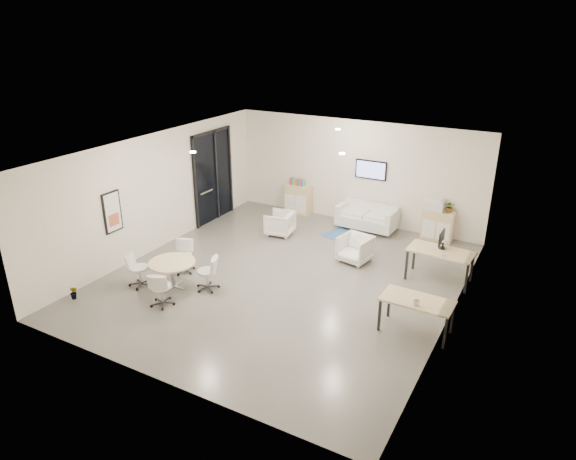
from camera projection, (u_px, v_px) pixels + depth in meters
The scene contains 21 objects.
room_shell at pixel (284, 218), 12.15m from camera, with size 9.60×10.60×4.80m.
glass_door at pixel (213, 174), 15.99m from camera, with size 0.09×1.90×2.85m.
artwork at pixel (112, 212), 12.65m from camera, with size 0.05×0.54×1.04m.
wall_tv at pixel (371, 170), 15.48m from camera, with size 0.98×0.06×0.58m.
ceiling_spots at pixel (294, 144), 12.32m from camera, with size 3.14×4.14×0.03m.
sideboard_left at pixel (298, 199), 16.85m from camera, with size 0.85×0.44×0.96m.
sideboard_right at pixel (438, 225), 14.83m from camera, with size 0.88×0.43×0.88m.
books at pixel (297, 182), 16.65m from camera, with size 0.49×0.14×0.22m.
printer at pixel (435, 204), 14.66m from camera, with size 0.52×0.44×0.37m.
loveseat at pixel (367, 218), 15.62m from camera, with size 1.79×0.94×0.66m.
blue_rug at pixel (348, 237), 15.10m from camera, with size 1.36×0.91×0.01m, color #2D538A.
armchair_left at pixel (280, 222), 15.20m from camera, with size 0.75×0.70×0.77m, color white.
armchair_right at pixel (355, 248), 13.48m from camera, with size 0.77×0.72×0.79m, color white.
desk_rear at pixel (441, 254), 12.36m from camera, with size 1.57×0.85×0.80m.
desk_front at pixel (417, 303), 10.29m from camera, with size 1.44×0.74×0.74m.
monitor at pixel (442, 239), 12.38m from camera, with size 0.20×0.50×0.44m.
round_table at pixel (172, 265), 12.09m from camera, with size 1.10×1.10×0.67m.
meeting_chairs at pixel (173, 272), 12.15m from camera, with size 2.28×2.28×0.82m.
plant_cabinet at pixel (450, 208), 14.50m from camera, with size 0.30×0.33×0.26m, color #3F7F3F.
plant_floor at pixel (74, 296), 11.75m from camera, with size 0.18×0.33×0.15m, color #3F7F3F.
cup at pixel (416, 302), 10.05m from camera, with size 0.13×0.11×0.13m, color white.
Camera 1 is at (5.57, -9.90, 5.92)m, focal length 32.00 mm.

